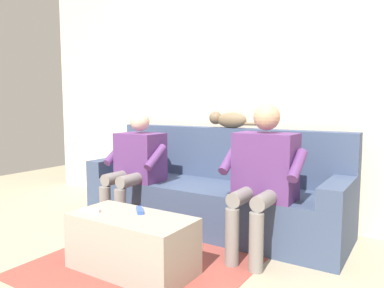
# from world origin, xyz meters

# --- Properties ---
(ground_plane) EXTENTS (8.00, 8.00, 0.00)m
(ground_plane) POSITION_xyz_m (0.00, 0.60, 0.00)
(ground_plane) COLOR tan
(back_wall) EXTENTS (5.26, 0.06, 2.78)m
(back_wall) POSITION_xyz_m (0.00, -0.60, 1.39)
(back_wall) COLOR beige
(back_wall) RESTS_ON ground
(couch) EXTENTS (2.41, 0.77, 0.90)m
(couch) POSITION_xyz_m (0.00, -0.14, 0.30)
(couch) COLOR #3D4C6B
(couch) RESTS_ON ground
(coffee_table) EXTENTS (0.86, 0.43, 0.38)m
(coffee_table) POSITION_xyz_m (0.00, 0.98, 0.19)
(coffee_table) COLOR #A89E8E
(coffee_table) RESTS_ON ground
(person_left_seated) EXTENTS (0.60, 0.57, 1.13)m
(person_left_seated) POSITION_xyz_m (-0.62, 0.22, 0.64)
(person_left_seated) COLOR #5B3370
(person_left_seated) RESTS_ON ground
(person_right_seated) EXTENTS (0.57, 0.58, 1.06)m
(person_right_seated) POSITION_xyz_m (0.62, 0.21, 0.60)
(person_right_seated) COLOR #5B3370
(person_right_seated) RESTS_ON ground
(cat_on_backrest) EXTENTS (0.54, 0.14, 0.16)m
(cat_on_backrest) POSITION_xyz_m (-0.02, -0.38, 0.98)
(cat_on_backrest) COLOR #756047
(cat_on_backrest) RESTS_ON couch
(remote_white) EXTENTS (0.14, 0.09, 0.03)m
(remote_white) POSITION_xyz_m (0.30, 1.07, 0.40)
(remote_white) COLOR white
(remote_white) RESTS_ON coffee_table
(remote_blue) EXTENTS (0.13, 0.13, 0.02)m
(remote_blue) POSITION_xyz_m (0.01, 0.89, 0.40)
(remote_blue) COLOR #3860B7
(remote_blue) RESTS_ON coffee_table
(floor_rug) EXTENTS (1.43, 1.42, 0.01)m
(floor_rug) POSITION_xyz_m (0.00, 0.84, 0.00)
(floor_rug) COLOR #9E473D
(floor_rug) RESTS_ON ground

